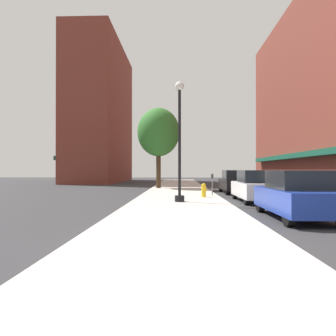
{
  "coord_description": "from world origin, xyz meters",
  "views": [
    {
      "loc": [
        -0.01,
        -6.87,
        1.67
      ],
      "look_at": [
        -0.91,
        19.11,
        1.84
      ],
      "focal_mm": 33.32,
      "sensor_mm": 36.0,
      "label": 1
    }
  ],
  "objects_px": {
    "lamppost": "(180,139)",
    "tree_near": "(158,132)",
    "car_white": "(255,186)",
    "car_black": "(235,182)",
    "car_blue": "(296,195)",
    "parking_meter_near": "(212,182)",
    "fire_hydrant": "(204,190)"
  },
  "relations": [
    {
      "from": "tree_near",
      "to": "fire_hydrant",
      "type": "bearing_deg",
      "value": -70.55
    },
    {
      "from": "car_black",
      "to": "lamppost",
      "type": "bearing_deg",
      "value": -118.04
    },
    {
      "from": "fire_hydrant",
      "to": "car_blue",
      "type": "bearing_deg",
      "value": -70.01
    },
    {
      "from": "lamppost",
      "to": "parking_meter_near",
      "type": "distance_m",
      "value": 4.99
    },
    {
      "from": "tree_near",
      "to": "car_white",
      "type": "relative_size",
      "value": 1.62
    },
    {
      "from": "lamppost",
      "to": "car_blue",
      "type": "relative_size",
      "value": 1.37
    },
    {
      "from": "parking_meter_near",
      "to": "car_blue",
      "type": "bearing_deg",
      "value": -76.97
    },
    {
      "from": "lamppost",
      "to": "car_white",
      "type": "bearing_deg",
      "value": 16.75
    },
    {
      "from": "fire_hydrant",
      "to": "car_white",
      "type": "distance_m",
      "value": 2.97
    },
    {
      "from": "fire_hydrant",
      "to": "parking_meter_near",
      "type": "distance_m",
      "value": 1.53
    },
    {
      "from": "lamppost",
      "to": "fire_hydrant",
      "type": "distance_m",
      "value": 4.01
    },
    {
      "from": "tree_near",
      "to": "car_black",
      "type": "distance_m",
      "value": 8.41
    },
    {
      "from": "car_white",
      "to": "car_black",
      "type": "distance_m",
      "value": 5.97
    },
    {
      "from": "car_blue",
      "to": "car_black",
      "type": "distance_m",
      "value": 11.63
    },
    {
      "from": "car_white",
      "to": "car_black",
      "type": "bearing_deg",
      "value": 89.63
    },
    {
      "from": "parking_meter_near",
      "to": "lamppost",
      "type": "bearing_deg",
      "value": -117.02
    },
    {
      "from": "parking_meter_near",
      "to": "car_blue",
      "type": "relative_size",
      "value": 0.3
    },
    {
      "from": "tree_near",
      "to": "car_black",
      "type": "xyz_separation_m",
      "value": [
        5.77,
        -4.51,
        -4.13
      ]
    },
    {
      "from": "parking_meter_near",
      "to": "tree_near",
      "type": "relative_size",
      "value": 0.19
    },
    {
      "from": "lamppost",
      "to": "tree_near",
      "type": "bearing_deg",
      "value": 98.76
    },
    {
      "from": "fire_hydrant",
      "to": "car_blue",
      "type": "xyz_separation_m",
      "value": [
        2.58,
        -7.09,
        0.29
      ]
    },
    {
      "from": "fire_hydrant",
      "to": "tree_near",
      "type": "xyz_separation_m",
      "value": [
        -3.19,
        9.04,
        4.42
      ]
    },
    {
      "from": "lamppost",
      "to": "fire_hydrant",
      "type": "bearing_deg",
      "value": 62.15
    },
    {
      "from": "lamppost",
      "to": "tree_near",
      "type": "xyz_separation_m",
      "value": [
        -1.8,
        11.68,
        1.73
      ]
    },
    {
      "from": "lamppost",
      "to": "tree_near",
      "type": "height_order",
      "value": "tree_near"
    },
    {
      "from": "lamppost",
      "to": "car_black",
      "type": "relative_size",
      "value": 1.37
    },
    {
      "from": "car_black",
      "to": "car_white",
      "type": "bearing_deg",
      "value": -89.04
    },
    {
      "from": "car_blue",
      "to": "car_black",
      "type": "height_order",
      "value": "same"
    },
    {
      "from": "car_white",
      "to": "fire_hydrant",
      "type": "bearing_deg",
      "value": 150.44
    },
    {
      "from": "lamppost",
      "to": "fire_hydrant",
      "type": "relative_size",
      "value": 7.47
    },
    {
      "from": "fire_hydrant",
      "to": "parking_meter_near",
      "type": "xyz_separation_m",
      "value": [
        0.63,
        1.33,
        0.43
      ]
    },
    {
      "from": "lamppost",
      "to": "car_black",
      "type": "bearing_deg",
      "value": 61.0
    }
  ]
}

